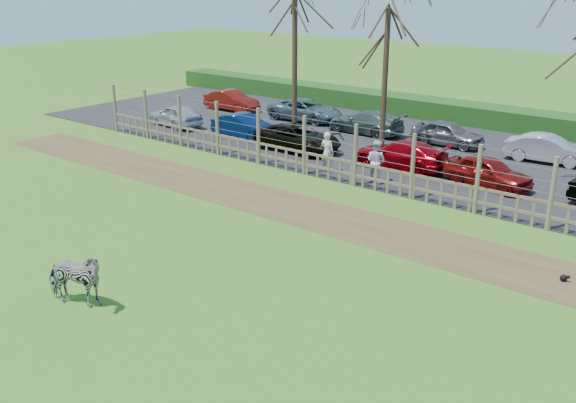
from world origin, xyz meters
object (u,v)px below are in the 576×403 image
Objects in this scene: zebra at (74,279)px; crow at (564,278)px; visitor_a at (327,152)px; car_1 at (244,126)px; car_2 at (298,138)px; car_11 at (548,149)px; car_0 at (175,115)px; visitor_b at (376,161)px; car_8 at (305,110)px; car_4 at (488,172)px; tree_mid at (387,46)px; car_10 at (448,133)px; car_7 at (231,101)px; car_9 at (366,122)px; car_3 at (401,154)px; tree_left at (295,25)px.

zebra is 13.01m from crow.
visitor_a is 0.47× the size of car_1.
car_2 is 1.19× the size of car_11.
visitor_b is at bearing 89.04° from car_0.
car_8 is at bearing 0.13° from zebra.
crow is (10.96, -4.32, -0.80)m from visitor_a.
car_2 is 11.23m from car_11.
tree_mid is at bearing 76.33° from car_4.
car_8 is (-8.42, 20.87, -0.10)m from zebra.
visitor_a and visitor_b have the same top height.
car_10 is at bearing -59.93° from car_1.
tree_mid reaches higher than car_10.
car_7 is at bearing -21.35° from visitor_b.
visitor_a reaches higher than zebra.
crow is 0.07× the size of car_7.
car_1 is 10.09m from car_10.
car_0 is (-22.41, 6.20, 0.53)m from crow.
car_9 is at bearing -10.53° from zebra.
car_1 is at bearing -41.68° from car_9.
visitor_a is 6.49m from car_4.
car_1 is 8.85m from car_3.
tree_mid is 5.40m from car_10.
car_11 is at bearing -69.40° from car_1.
car_10 is (2.15, 2.58, -4.23)m from tree_mid.
car_11 is (13.58, -0.20, 0.00)m from car_8.
car_2 is 7.36m from car_10.
car_2 is at bearing -150.20° from car_8.
tree_left is at bearing 152.77° from crow.
tree_mid is 1.65× the size of car_9.
visitor_a is 0.49× the size of car_0.
car_2 is (-14.05, 6.31, 0.53)m from crow.
car_7 is (-14.35, 6.90, -0.26)m from visitor_b.
car_2 and car_10 have the same top height.
car_7 is (-7.41, 3.26, -4.98)m from tree_left.
visitor_b is 0.49× the size of car_0.
car_4 is at bearing -140.46° from car_10.
car_1 and car_11 have the same top height.
car_3 is at bearing -178.22° from car_10.
tree_mid reaches higher than car_8.
car_9 is 1.17× the size of car_10.
zebra is 0.50× the size of car_4.
car_3 is at bearing 98.88° from car_0.
visitor_b is 0.42× the size of car_3.
zebra reaches higher than car_2.
car_7 is (-0.57, 5.07, 0.00)m from car_0.
tree_left is at bearing 111.42° from car_0.
visitor_b is at bearing 1.86° from car_3.
zebra reaches higher than car_4.
zebra is 20.67m from car_10.
car_10 is at bearing 118.37° from car_0.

